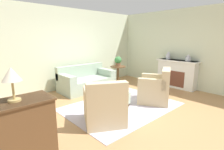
{
  "coord_description": "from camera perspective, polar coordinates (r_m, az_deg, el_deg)",
  "views": [
    {
      "loc": [
        -3.15,
        -3.05,
        1.79
      ],
      "look_at": [
        0.15,
        0.55,
        0.75
      ],
      "focal_mm": 28.0,
      "sensor_mm": 36.0,
      "label": 1
    }
  ],
  "objects": [
    {
      "name": "couch",
      "position": [
        6.18,
        -8.42,
        -1.96
      ],
      "size": [
        1.86,
        0.97,
        0.85
      ],
      "color": "#9EB29E",
      "rests_on": "ground_plane"
    },
    {
      "name": "armchair_left",
      "position": [
        3.72,
        -2.43,
        -10.36
      ],
      "size": [
        1.1,
        1.1,
        0.96
      ],
      "color": "#C6B289",
      "rests_on": "rug"
    },
    {
      "name": "rug",
      "position": [
        4.73,
        3.22,
        -10.15
      ],
      "size": [
        2.89,
        2.09,
        0.01
      ],
      "color": "#BCB2C1",
      "rests_on": "ground_plane"
    },
    {
      "name": "armchair_right",
      "position": [
        5.07,
        14.14,
        -4.55
      ],
      "size": [
        1.1,
        1.1,
        0.96
      ],
      "color": "#C6B289",
      "rests_on": "rug"
    },
    {
      "name": "wall_back",
      "position": [
        6.5,
        -13.59,
        8.26
      ],
      "size": [
        9.12,
        0.12,
        2.8
      ],
      "color": "beige",
      "rests_on": "ground_plane"
    },
    {
      "name": "fireplace",
      "position": [
        6.77,
        20.38,
        0.55
      ],
      "size": [
        0.44,
        1.47,
        1.01
      ],
      "color": "white",
      "rests_on": "ground_plane"
    },
    {
      "name": "vase_mantel_near",
      "position": [
        6.85,
        17.88,
        5.83
      ],
      "size": [
        0.17,
        0.17,
        0.28
      ],
      "color": "silver",
      "rests_on": "fireplace"
    },
    {
      "name": "ground_plane",
      "position": [
        4.74,
        3.22,
        -10.21
      ],
      "size": [
        16.0,
        16.0,
        0.0
      ],
      "primitive_type": "plane",
      "color": "#AD7F51"
    },
    {
      "name": "ottoman_table",
      "position": [
        4.65,
        1.68,
        -6.92
      ],
      "size": [
        0.72,
        0.72,
        0.42
      ],
      "color": "#9EB29E",
      "rests_on": "rug"
    },
    {
      "name": "vase_mantel_far",
      "position": [
        6.52,
        23.62,
        4.9
      ],
      "size": [
        0.18,
        0.18,
        0.22
      ],
      "color": "silver",
      "rests_on": "fireplace"
    },
    {
      "name": "side_table",
      "position": [
        6.84,
        1.95,
        1.07
      ],
      "size": [
        0.59,
        0.59,
        0.71
      ],
      "color": "brown",
      "rests_on": "ground_plane"
    },
    {
      "name": "dresser",
      "position": [
        2.95,
        -28.29,
        -15.82
      ],
      "size": [
        0.98,
        0.54,
        0.94
      ],
      "color": "brown",
      "rests_on": "ground_plane"
    },
    {
      "name": "table_lamp",
      "position": [
        2.69,
        -29.99,
        -0.33
      ],
      "size": [
        0.26,
        0.26,
        0.48
      ],
      "color": "tan",
      "rests_on": "dresser"
    },
    {
      "name": "wall_right",
      "position": [
        6.91,
        21.41,
        7.98
      ],
      "size": [
        0.12,
        9.95,
        2.8
      ],
      "color": "beige",
      "rests_on": "ground_plane"
    },
    {
      "name": "potted_plant_on_side_table",
      "position": [
        6.77,
        1.98,
        4.64
      ],
      "size": [
        0.27,
        0.27,
        0.38
      ],
      "color": "brown",
      "rests_on": "side_table"
    }
  ]
}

